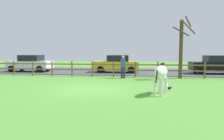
{
  "coord_description": "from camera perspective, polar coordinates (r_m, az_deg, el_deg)",
  "views": [
    {
      "loc": [
        2.62,
        -10.28,
        1.92
      ],
      "look_at": [
        1.03,
        0.76,
        0.91
      ],
      "focal_mm": 32.62,
      "sensor_mm": 36.0,
      "label": 1
    }
  ],
  "objects": [
    {
      "name": "visitor_near_fence",
      "position": [
        14.66,
        3.12,
        1.18
      ],
      "size": [
        0.37,
        0.24,
        1.64
      ],
      "color": "#232847",
      "rests_on": "ground_plane"
    },
    {
      "name": "crow_on_grass",
      "position": [
        10.51,
        15.8,
        -4.87
      ],
      "size": [
        0.21,
        0.1,
        0.2
      ],
      "color": "black",
      "rests_on": "ground_plane"
    },
    {
      "name": "bare_tree",
      "position": [
        15.37,
        18.89,
        6.07
      ],
      "size": [
        1.61,
        1.1,
        4.33
      ],
      "color": "#513A23",
      "rests_on": "ground_plane"
    },
    {
      "name": "ground_plane",
      "position": [
        10.78,
        -6.02,
        -5.14
      ],
      "size": [
        60.0,
        60.0,
        0.0
      ],
      "primitive_type": "plane",
      "color": "#549338"
    },
    {
      "name": "parked_car_yellow",
      "position": [
        18.51,
        1.43,
        1.82
      ],
      "size": [
        4.03,
        1.93,
        1.56
      ],
      "color": "yellow",
      "rests_on": "parking_asphalt"
    },
    {
      "name": "parked_car_white",
      "position": [
        20.73,
        -21.92,
        1.81
      ],
      "size": [
        4.02,
        1.92,
        1.56
      ],
      "color": "white",
      "rests_on": "parking_asphalt"
    },
    {
      "name": "parked_car_black",
      "position": [
        19.39,
        26.97,
        1.41
      ],
      "size": [
        4.07,
        2.01,
        1.56
      ],
      "color": "black",
      "rests_on": "parking_asphalt"
    },
    {
      "name": "parking_asphalt",
      "position": [
        19.84,
        0.58,
        -0.32
      ],
      "size": [
        28.0,
        7.4,
        0.05
      ],
      "primitive_type": "cube",
      "color": "#47474C",
      "rests_on": "ground_plane"
    },
    {
      "name": "paddock_fence",
      "position": [
        15.6,
        -2.55,
        0.56
      ],
      "size": [
        21.54,
        0.11,
        1.18
      ],
      "color": "brown",
      "rests_on": "ground_plane"
    },
    {
      "name": "zebra",
      "position": [
        9.41,
        13.67,
        -1.06
      ],
      "size": [
        0.94,
        1.86,
        1.41
      ],
      "color": "white",
      "rests_on": "ground_plane"
    }
  ]
}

